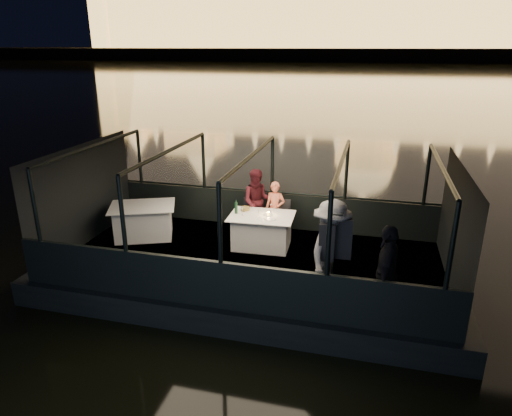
% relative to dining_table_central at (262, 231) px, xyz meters
% --- Properties ---
extents(river_water, '(500.00, 500.00, 0.00)m').
position_rel_dining_table_central_xyz_m(river_water, '(-0.05, 79.29, -0.89)').
color(river_water, black).
rests_on(river_water, ground).
extents(boat_hull, '(8.60, 4.40, 1.00)m').
position_rel_dining_table_central_xyz_m(boat_hull, '(-0.05, -0.71, -0.89)').
color(boat_hull, black).
rests_on(boat_hull, river_water).
extents(boat_deck, '(8.00, 4.00, 0.04)m').
position_rel_dining_table_central_xyz_m(boat_deck, '(-0.05, -0.71, -0.41)').
color(boat_deck, black).
rests_on(boat_deck, boat_hull).
extents(gunwale_port, '(8.00, 0.08, 0.90)m').
position_rel_dining_table_central_xyz_m(gunwale_port, '(-0.05, 1.29, 0.06)').
color(gunwale_port, black).
rests_on(gunwale_port, boat_deck).
extents(gunwale_starboard, '(8.00, 0.08, 0.90)m').
position_rel_dining_table_central_xyz_m(gunwale_starboard, '(-0.05, -2.71, 0.06)').
color(gunwale_starboard, black).
rests_on(gunwale_starboard, boat_deck).
extents(cabin_glass_port, '(8.00, 0.02, 1.40)m').
position_rel_dining_table_central_xyz_m(cabin_glass_port, '(-0.05, 1.29, 1.21)').
color(cabin_glass_port, '#99B2B2').
rests_on(cabin_glass_port, gunwale_port).
extents(cabin_glass_starboard, '(8.00, 0.02, 1.40)m').
position_rel_dining_table_central_xyz_m(cabin_glass_starboard, '(-0.05, -2.71, 1.21)').
color(cabin_glass_starboard, '#99B2B2').
rests_on(cabin_glass_starboard, gunwale_starboard).
extents(cabin_roof_glass, '(8.00, 4.00, 0.02)m').
position_rel_dining_table_central_xyz_m(cabin_roof_glass, '(-0.05, -0.71, 1.91)').
color(cabin_roof_glass, '#99B2B2').
rests_on(cabin_roof_glass, boat_deck).
extents(end_wall_fore, '(0.02, 4.00, 2.30)m').
position_rel_dining_table_central_xyz_m(end_wall_fore, '(-4.05, -0.71, 0.76)').
color(end_wall_fore, black).
rests_on(end_wall_fore, boat_deck).
extents(end_wall_aft, '(0.02, 4.00, 2.30)m').
position_rel_dining_table_central_xyz_m(end_wall_aft, '(3.95, -0.71, 0.76)').
color(end_wall_aft, black).
rests_on(end_wall_aft, boat_deck).
extents(canopy_ribs, '(8.00, 4.00, 2.30)m').
position_rel_dining_table_central_xyz_m(canopy_ribs, '(-0.05, -0.71, 0.76)').
color(canopy_ribs, black).
rests_on(canopy_ribs, boat_deck).
extents(embankment, '(400.00, 140.00, 6.00)m').
position_rel_dining_table_central_xyz_m(embankment, '(-0.05, 209.29, 0.11)').
color(embankment, '#423D33').
rests_on(embankment, ground).
extents(dining_table_central, '(1.50, 1.12, 0.77)m').
position_rel_dining_table_central_xyz_m(dining_table_central, '(0.00, 0.00, 0.00)').
color(dining_table_central, silver).
rests_on(dining_table_central, boat_deck).
extents(dining_table_aft, '(1.81, 1.59, 0.80)m').
position_rel_dining_table_central_xyz_m(dining_table_aft, '(-2.89, -0.15, 0.00)').
color(dining_table_aft, silver).
rests_on(dining_table_aft, boat_deck).
extents(chair_port_left, '(0.47, 0.47, 0.83)m').
position_rel_dining_table_central_xyz_m(chair_port_left, '(-0.50, 0.78, 0.06)').
color(chair_port_left, black).
rests_on(chair_port_left, boat_deck).
extents(chair_port_right, '(0.47, 0.47, 0.92)m').
position_rel_dining_table_central_xyz_m(chair_port_right, '(0.30, 0.57, 0.06)').
color(chair_port_right, black).
rests_on(chair_port_right, boat_deck).
extents(coat_stand, '(0.59, 0.52, 1.77)m').
position_rel_dining_table_central_xyz_m(coat_stand, '(1.79, -2.00, 0.51)').
color(coat_stand, black).
rests_on(coat_stand, boat_deck).
extents(person_woman_coral, '(0.50, 0.35, 1.34)m').
position_rel_dining_table_central_xyz_m(person_woman_coral, '(0.14, 0.76, 0.36)').
color(person_woman_coral, '#F07757').
rests_on(person_woman_coral, boat_deck).
extents(person_man_maroon, '(0.90, 0.78, 1.61)m').
position_rel_dining_table_central_xyz_m(person_man_maroon, '(-0.30, 0.81, 0.36)').
color(person_man_maroon, '#401118').
rests_on(person_man_maroon, boat_deck).
extents(passenger_stripe, '(1.00, 1.36, 1.88)m').
position_rel_dining_table_central_xyz_m(passenger_stripe, '(1.72, -1.83, 0.47)').
color(passenger_stripe, silver).
rests_on(passenger_stripe, boat_deck).
extents(passenger_dark, '(0.57, 1.04, 1.67)m').
position_rel_dining_table_central_xyz_m(passenger_dark, '(2.69, -2.24, 0.47)').
color(passenger_dark, black).
rests_on(passenger_dark, boat_deck).
extents(wine_bottle, '(0.07, 0.07, 0.32)m').
position_rel_dining_table_central_xyz_m(wine_bottle, '(-0.60, -0.01, 0.53)').
color(wine_bottle, '#153A1F').
rests_on(wine_bottle, dining_table_central).
extents(bread_basket, '(0.26, 0.26, 0.09)m').
position_rel_dining_table_central_xyz_m(bread_basket, '(-0.45, 0.23, 0.42)').
color(bread_basket, olive).
rests_on(bread_basket, dining_table_central).
extents(amber_candle, '(0.07, 0.07, 0.08)m').
position_rel_dining_table_central_xyz_m(amber_candle, '(0.13, 0.07, 0.42)').
color(amber_candle, gold).
rests_on(amber_candle, dining_table_central).
extents(plate_near, '(0.30, 0.30, 0.01)m').
position_rel_dining_table_central_xyz_m(plate_near, '(0.24, -0.18, 0.39)').
color(plate_near, white).
rests_on(plate_near, dining_table_central).
extents(plate_far, '(0.29, 0.29, 0.01)m').
position_rel_dining_table_central_xyz_m(plate_far, '(-0.35, 0.19, 0.39)').
color(plate_far, white).
rests_on(plate_far, dining_table_central).
extents(wine_glass_white, '(0.09, 0.09, 0.20)m').
position_rel_dining_table_central_xyz_m(wine_glass_white, '(-0.43, -0.09, 0.48)').
color(wine_glass_white, silver).
rests_on(wine_glass_white, dining_table_central).
extents(wine_glass_red, '(0.07, 0.07, 0.18)m').
position_rel_dining_table_central_xyz_m(wine_glass_red, '(0.15, 0.30, 0.48)').
color(wine_glass_red, silver).
rests_on(wine_glass_red, dining_table_central).
extents(wine_glass_empty, '(0.07, 0.07, 0.19)m').
position_rel_dining_table_central_xyz_m(wine_glass_empty, '(-0.02, -0.19, 0.48)').
color(wine_glass_empty, silver).
rests_on(wine_glass_empty, dining_table_central).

